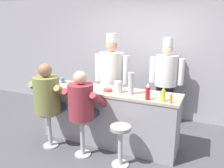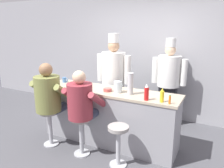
{
  "view_description": "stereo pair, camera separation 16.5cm",
  "coord_description": "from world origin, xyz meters",
  "px_view_note": "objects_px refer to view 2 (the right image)",
  "views": [
    {
      "loc": [
        1.54,
        -2.88,
        1.97
      ],
      "look_at": [
        0.09,
        0.27,
        1.07
      ],
      "focal_mm": 35.0,
      "sensor_mm": 36.0,
      "label": 1
    },
    {
      "loc": [
        1.69,
        -2.8,
        1.97
      ],
      "look_at": [
        0.09,
        0.27,
        1.07
      ],
      "focal_mm": 35.0,
      "sensor_mm": 36.0,
      "label": 2
    }
  ],
  "objects_px": {
    "cereal_bowl": "(108,90)",
    "cook_in_whites_near": "(114,76)",
    "cup_stack_steel": "(130,84)",
    "diner_seated_maroon": "(81,103)",
    "hot_sauce_bottle_orange": "(170,100)",
    "coffee_mug_blue": "(65,80)",
    "mustard_bottle_yellow": "(162,96)",
    "breakfast_plate": "(78,86)",
    "empty_stool_round": "(118,139)",
    "cook_in_whites_far": "(169,79)",
    "ketchup_bottle_red": "(147,93)",
    "coffee_mug_tan": "(71,83)",
    "diner_seated_olive": "(49,95)",
    "water_pitcher_clear": "(118,87)"
  },
  "relations": [
    {
      "from": "cereal_bowl",
      "to": "water_pitcher_clear",
      "type": "bearing_deg",
      "value": 3.39
    },
    {
      "from": "empty_stool_round",
      "to": "cook_in_whites_far",
      "type": "xyz_separation_m",
      "value": [
        0.26,
        1.78,
        0.56
      ]
    },
    {
      "from": "water_pitcher_clear",
      "to": "diner_seated_maroon",
      "type": "xyz_separation_m",
      "value": [
        -0.39,
        -0.47,
        -0.19
      ]
    },
    {
      "from": "water_pitcher_clear",
      "to": "coffee_mug_tan",
      "type": "distance_m",
      "value": 0.97
    },
    {
      "from": "cereal_bowl",
      "to": "cook_in_whites_near",
      "type": "xyz_separation_m",
      "value": [
        -0.27,
        0.75,
        0.05
      ]
    },
    {
      "from": "mustard_bottle_yellow",
      "to": "breakfast_plate",
      "type": "relative_size",
      "value": 0.77
    },
    {
      "from": "cup_stack_steel",
      "to": "diner_seated_maroon",
      "type": "relative_size",
      "value": 0.25
    },
    {
      "from": "ketchup_bottle_red",
      "to": "breakfast_plate",
      "type": "distance_m",
      "value": 1.32
    },
    {
      "from": "mustard_bottle_yellow",
      "to": "coffee_mug_blue",
      "type": "bearing_deg",
      "value": 171.94
    },
    {
      "from": "ketchup_bottle_red",
      "to": "hot_sauce_bottle_orange",
      "type": "distance_m",
      "value": 0.34
    },
    {
      "from": "diner_seated_maroon",
      "to": "cereal_bowl",
      "type": "bearing_deg",
      "value": 65.63
    },
    {
      "from": "mustard_bottle_yellow",
      "to": "breakfast_plate",
      "type": "bearing_deg",
      "value": 176.01
    },
    {
      "from": "ketchup_bottle_red",
      "to": "cereal_bowl",
      "type": "height_order",
      "value": "ketchup_bottle_red"
    },
    {
      "from": "coffee_mug_blue",
      "to": "diner_seated_olive",
      "type": "xyz_separation_m",
      "value": [
        0.17,
        -0.61,
        -0.12
      ]
    },
    {
      "from": "coffee_mug_tan",
      "to": "diner_seated_maroon",
      "type": "xyz_separation_m",
      "value": [
        0.58,
        -0.5,
        -0.14
      ]
    },
    {
      "from": "coffee_mug_blue",
      "to": "cook_in_whites_far",
      "type": "xyz_separation_m",
      "value": [
        1.72,
        1.13,
        -0.02
      ]
    },
    {
      "from": "cup_stack_steel",
      "to": "diner_seated_olive",
      "type": "relative_size",
      "value": 0.24
    },
    {
      "from": "coffee_mug_blue",
      "to": "empty_stool_round",
      "type": "xyz_separation_m",
      "value": [
        1.46,
        -0.64,
        -0.58
      ]
    },
    {
      "from": "hot_sauce_bottle_orange",
      "to": "breakfast_plate",
      "type": "relative_size",
      "value": 0.47
    },
    {
      "from": "diner_seated_olive",
      "to": "cook_in_whites_near",
      "type": "relative_size",
      "value": 0.76
    },
    {
      "from": "cereal_bowl",
      "to": "diner_seated_olive",
      "type": "relative_size",
      "value": 0.1
    },
    {
      "from": "breakfast_plate",
      "to": "ketchup_bottle_red",
      "type": "bearing_deg",
      "value": -5.57
    },
    {
      "from": "water_pitcher_clear",
      "to": "cook_in_whites_far",
      "type": "height_order",
      "value": "cook_in_whites_far"
    },
    {
      "from": "breakfast_plate",
      "to": "cook_in_whites_far",
      "type": "bearing_deg",
      "value": 45.26
    },
    {
      "from": "coffee_mug_blue",
      "to": "mustard_bottle_yellow",
      "type": "bearing_deg",
      "value": -8.06
    },
    {
      "from": "cook_in_whites_near",
      "to": "cook_in_whites_far",
      "type": "distance_m",
      "value": 1.11
    },
    {
      "from": "hot_sauce_bottle_orange",
      "to": "cook_in_whites_near",
      "type": "height_order",
      "value": "cook_in_whites_near"
    },
    {
      "from": "cup_stack_steel",
      "to": "water_pitcher_clear",
      "type": "bearing_deg",
      "value": -179.14
    },
    {
      "from": "breakfast_plate",
      "to": "coffee_mug_blue",
      "type": "relative_size",
      "value": 2.14
    },
    {
      "from": "diner_seated_maroon",
      "to": "cook_in_whites_near",
      "type": "xyz_separation_m",
      "value": [
        -0.06,
        1.2,
        0.17
      ]
    },
    {
      "from": "coffee_mug_blue",
      "to": "diner_seated_olive",
      "type": "height_order",
      "value": "diner_seated_olive"
    },
    {
      "from": "ketchup_bottle_red",
      "to": "coffee_mug_blue",
      "type": "relative_size",
      "value": 1.98
    },
    {
      "from": "ketchup_bottle_red",
      "to": "cook_in_whites_near",
      "type": "distance_m",
      "value": 1.33
    },
    {
      "from": "mustard_bottle_yellow",
      "to": "cup_stack_steel",
      "type": "relative_size",
      "value": 0.6
    },
    {
      "from": "cereal_bowl",
      "to": "cook_in_whites_near",
      "type": "bearing_deg",
      "value": 109.99
    },
    {
      "from": "ketchup_bottle_red",
      "to": "cup_stack_steel",
      "type": "distance_m",
      "value": 0.36
    },
    {
      "from": "cook_in_whites_far",
      "to": "coffee_mug_tan",
      "type": "bearing_deg",
      "value": -139.98
    },
    {
      "from": "mustard_bottle_yellow",
      "to": "breakfast_plate",
      "type": "xyz_separation_m",
      "value": [
        -1.53,
        0.11,
        -0.08
      ]
    },
    {
      "from": "hot_sauce_bottle_orange",
      "to": "cup_stack_steel",
      "type": "height_order",
      "value": "cup_stack_steel"
    },
    {
      "from": "coffee_mug_tan",
      "to": "diner_seated_olive",
      "type": "relative_size",
      "value": 0.08
    },
    {
      "from": "coffee_mug_blue",
      "to": "coffee_mug_tan",
      "type": "bearing_deg",
      "value": -24.63
    },
    {
      "from": "mustard_bottle_yellow",
      "to": "cook_in_whites_near",
      "type": "bearing_deg",
      "value": 144.25
    },
    {
      "from": "empty_stool_round",
      "to": "coffee_mug_tan",
      "type": "bearing_deg",
      "value": 156.41
    },
    {
      "from": "mustard_bottle_yellow",
      "to": "cup_stack_steel",
      "type": "xyz_separation_m",
      "value": [
        -0.54,
        0.14,
        0.08
      ]
    },
    {
      "from": "ketchup_bottle_red",
      "to": "empty_stool_round",
      "type": "height_order",
      "value": "ketchup_bottle_red"
    },
    {
      "from": "empty_stool_round",
      "to": "ketchup_bottle_red",
      "type": "bearing_deg",
      "value": 51.18
    },
    {
      "from": "cereal_bowl",
      "to": "coffee_mug_tan",
      "type": "xyz_separation_m",
      "value": [
        -0.78,
        0.04,
        0.01
      ]
    },
    {
      "from": "coffee_mug_blue",
      "to": "cup_stack_steel",
      "type": "relative_size",
      "value": 0.36
    },
    {
      "from": "cook_in_whites_near",
      "to": "cook_in_whites_far",
      "type": "bearing_deg",
      "value": 29.2
    },
    {
      "from": "ketchup_bottle_red",
      "to": "mustard_bottle_yellow",
      "type": "distance_m",
      "value": 0.22
    }
  ]
}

